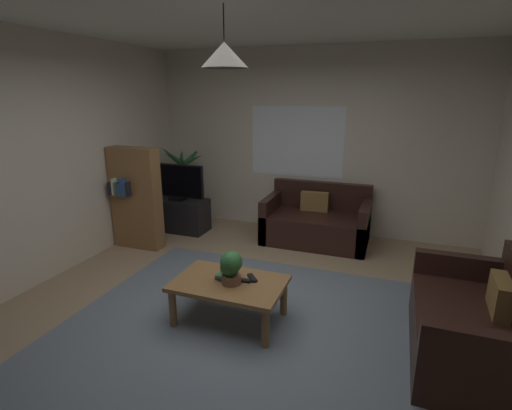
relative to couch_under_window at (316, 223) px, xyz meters
The scene contains 19 objects.
floor 2.24m from the couch_under_window, 95.83° to the right, with size 4.89×5.40×0.02m, color #9E8466.
rug 2.44m from the couch_under_window, 95.35° to the right, with size 3.18×2.97×0.01m, color slate.
wall_back 1.24m from the couch_under_window, 113.62° to the left, with size 5.01×0.06×2.75m, color beige.
wall_left 3.66m from the couch_under_window, 140.69° to the right, with size 0.06×5.40×2.75m, color beige.
ceiling 3.34m from the couch_under_window, 95.83° to the right, with size 4.89×5.40×0.02m, color white.
window_pane 1.28m from the couch_under_window, 132.65° to the left, with size 1.43×0.01×1.06m, color white.
couch_under_window is the anchor object (origin of this frame).
couch_right_side 2.76m from the couch_under_window, 51.05° to the right, with size 0.85×1.41×0.82m.
coffee_table 2.34m from the couch_under_window, 98.47° to the right, with size 1.03×0.66×0.41m.
book_on_table_0 2.32m from the couch_under_window, 100.67° to the right, with size 0.12×0.10×0.02m, color #72387F.
book_on_table_1 2.33m from the couch_under_window, 100.34° to the right, with size 0.12×0.11×0.03m, color #387247.
remote_on_table_0 2.20m from the couch_under_window, 94.18° to the right, with size 0.05×0.16×0.02m, color black.
remote_on_table_1 2.28m from the couch_under_window, 95.58° to the right, with size 0.05×0.16×0.02m, color black.
potted_plant_on_table 2.37m from the couch_under_window, 97.76° to the right, with size 0.22×0.22×0.32m.
tv_stand 2.14m from the couch_under_window, behind, with size 0.90×0.44×0.50m, color black.
tv 2.20m from the couch_under_window, behind, with size 0.90×0.16×0.56m.
potted_palm_corner 2.34m from the couch_under_window, behind, with size 0.75×0.85×1.33m.
bookshelf_corner 2.57m from the couch_under_window, 155.57° to the right, with size 0.70×0.31×1.40m.
pendant_lamp 3.15m from the couch_under_window, 98.47° to the right, with size 0.38×0.38×0.47m.
Camera 1 is at (1.25, -3.08, 2.10)m, focal length 27.21 mm.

